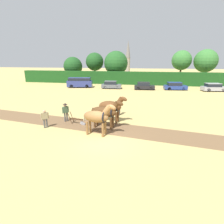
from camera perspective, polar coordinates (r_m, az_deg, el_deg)
The scene contains 21 objects.
ground_plane at distance 12.67m, azimuth -2.31°, elevation -9.04°, with size 240.00×240.00×0.00m, color tan.
plowed_furrow_strip at distance 17.05m, azimuth -17.14°, elevation -2.95°, with size 30.52×2.65×0.01m, color brown.
hedgerow at distance 42.14m, azimuth 7.88°, elevation 10.89°, with size 58.01×1.65×2.97m, color #194719.
tree_far_left at distance 50.61m, azimuth -12.62°, elevation 14.32°, with size 5.08×5.08×6.46m.
tree_left at distance 49.33m, azimuth -5.68°, elevation 15.99°, with size 4.78×4.78×7.54m.
tree_center_left at distance 46.59m, azimuth 1.30°, elevation 15.63°, with size 6.08×6.08×7.85m.
tree_center at distance 47.44m, azimuth 21.76°, elevation 15.38°, with size 4.71×4.71×7.87m.
tree_center_right at distance 48.79m, azimuth 28.28°, elevation 14.46°, with size 5.40×5.40×8.07m.
church_spire at distance 87.02m, azimuth 5.24°, elevation 17.83°, with size 2.25×2.25×14.63m.
draft_horse_lead_left at distance 13.03m, azimuth -4.78°, elevation -1.57°, with size 2.71×1.17×2.54m.
draft_horse_lead_right at distance 14.42m, azimuth -2.29°, elevation 0.04°, with size 2.92×1.22×2.48m.
draft_horse_trail_left at distance 15.81m, azimuth -0.28°, elevation 1.84°, with size 2.79×1.29×2.52m.
plow at distance 15.82m, azimuth -10.95°, elevation -2.80°, with size 1.64×0.54×1.13m.
farmer_at_plow at distance 16.59m, azimuth -14.93°, elevation 0.31°, with size 0.45×0.56×1.71m.
farmer_beside_team at distance 17.94m, azimuth 2.47°, elevation 1.92°, with size 0.41×0.65×1.65m.
farmer_onlooker_left at distance 15.56m, azimuth -21.06°, elevation -1.73°, with size 0.47×0.48×1.56m.
parked_van at distance 37.77m, azimuth -10.48°, elevation 9.50°, with size 5.40×2.83×2.05m.
parked_car_left at distance 35.70m, azimuth -0.26°, elevation 8.83°, with size 4.08×2.09×1.52m.
parked_car_center_left at distance 34.94m, azimuth 10.43°, elevation 8.36°, with size 3.98×2.06×1.45m.
parked_car_center at distance 36.20m, azimuth 19.87°, elevation 7.94°, with size 4.42×2.32×1.46m.
parked_car_center_right at distance 37.41m, azimuth 30.21°, elevation 6.96°, with size 4.38×2.48×1.47m.
Camera 1 is at (2.79, -11.10, 5.45)m, focal length 28.00 mm.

